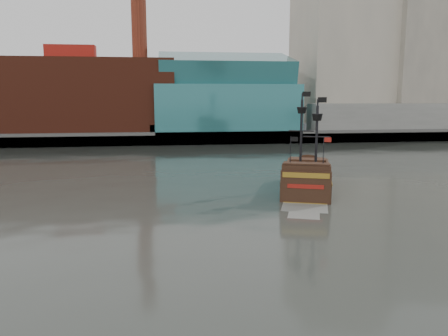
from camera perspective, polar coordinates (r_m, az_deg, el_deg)
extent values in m
plane|color=#262924|center=(26.38, -0.09, -12.25)|extent=(400.00, 400.00, 0.00)
cube|color=slate|center=(116.66, -6.27, 5.11)|extent=(220.00, 60.00, 2.00)
cube|color=#4C4C49|center=(87.25, -5.69, 3.86)|extent=(220.00, 1.00, 2.60)
cube|color=maroon|center=(98.07, -19.11, 8.80)|extent=(42.00, 18.00, 15.00)
cube|color=#2A6D71|center=(95.26, 0.15, 7.81)|extent=(30.00, 16.00, 10.00)
cube|color=#ADA28F|center=(113.94, 15.20, 16.84)|extent=(20.00, 22.00, 46.00)
cube|color=gray|center=(118.08, 24.21, 14.12)|extent=(18.00, 18.00, 38.00)
cube|color=#ADA28F|center=(133.73, 16.42, 16.94)|extent=(24.00, 20.00, 52.00)
cube|color=slate|center=(103.96, 21.83, 6.17)|extent=(40.00, 6.00, 6.00)
cylinder|color=maroon|center=(100.07, -11.10, 19.80)|extent=(3.20, 3.20, 22.00)
cube|color=#2A6D71|center=(95.36, 0.15, 12.62)|extent=(28.00, 14.94, 8.78)
cube|color=black|center=(46.25, 10.73, -2.18)|extent=(8.16, 12.12, 2.43)
cube|color=#432818|center=(46.00, 10.78, -0.52)|extent=(7.35, 10.91, 0.28)
cube|color=black|center=(50.37, 10.89, 0.71)|extent=(4.49, 3.44, 0.93)
cube|color=black|center=(41.09, 10.68, -0.71)|extent=(4.68, 2.90, 1.68)
cube|color=black|center=(40.54, 10.59, -3.00)|extent=(4.39, 1.76, 3.73)
cube|color=olive|center=(40.12, 10.65, -0.96)|extent=(3.98, 1.48, 0.47)
cube|color=maroon|center=(40.32, 10.61, -2.39)|extent=(3.10, 1.17, 0.37)
cylinder|color=black|center=(46.91, 10.04, 4.35)|extent=(0.33, 0.33, 7.28)
cylinder|color=black|center=(43.85, 11.98, 3.57)|extent=(0.33, 0.33, 6.72)
cone|color=black|center=(46.76, 10.13, 7.43)|extent=(1.31, 1.31, 0.65)
cone|color=black|center=(43.69, 12.08, 6.50)|extent=(1.31, 1.31, 0.65)
cube|color=black|center=(46.73, 10.71, 9.47)|extent=(0.80, 0.31, 0.51)
cube|color=black|center=(43.64, 12.71, 8.68)|extent=(0.80, 0.31, 0.51)
cube|color=gray|center=(39.27, 10.49, -5.08)|extent=(4.87, 4.50, 0.01)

